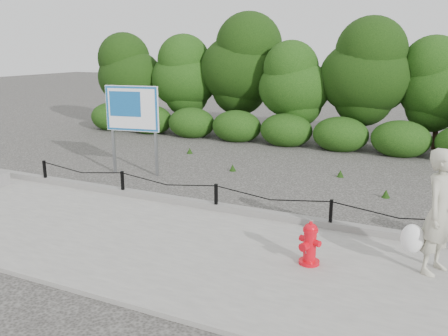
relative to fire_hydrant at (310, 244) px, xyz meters
name	(u,v)px	position (x,y,z in m)	size (l,w,h in m)	color
ground	(216,214)	(-2.55, 1.69, -0.43)	(90.00, 90.00, 0.00)	#2D2B28
sidewalk	(167,246)	(-2.55, -0.31, -0.39)	(14.00, 4.00, 0.08)	gray
curb	(217,207)	(-2.55, 1.74, -0.28)	(14.00, 0.22, 0.14)	slate
chain_barrier	(216,194)	(-2.55, 1.69, 0.03)	(10.06, 0.06, 0.60)	black
treeline	(334,74)	(-2.17, 10.66, 2.13)	(20.34, 3.77, 4.78)	black
fire_hydrant	(310,244)	(0.00, 0.00, 0.00)	(0.44, 0.44, 0.74)	red
pedestrian	(438,214)	(1.84, 0.58, 0.62)	(0.89, 0.86, 1.99)	#B0AD97
advertising_sign	(132,113)	(-6.12, 3.64, 1.34)	(1.56, 0.36, 2.51)	slate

